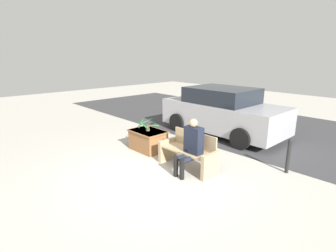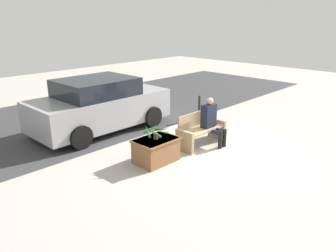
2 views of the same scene
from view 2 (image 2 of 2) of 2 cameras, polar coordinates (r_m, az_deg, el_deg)
ground_plane at (r=8.12m, az=9.85°, el=-5.00°), size 30.00×30.00×0.00m
road_surface at (r=11.86m, az=-12.43°, el=2.41°), size 20.00×6.00×0.01m
bench at (r=8.58m, az=5.63°, el=-0.75°), size 1.44×0.54×0.83m
person_seated at (r=8.56m, az=7.55°, el=1.12°), size 0.41×0.62×1.24m
planter_box at (r=7.55m, az=-2.11°, el=-4.12°), size 0.99×0.71×0.56m
potted_plant at (r=7.39m, az=-2.21°, el=-0.97°), size 0.54×0.56×0.34m
parked_car at (r=9.77m, az=-11.80°, el=3.61°), size 4.03×1.98×1.54m
bollard_post at (r=10.68m, az=5.47°, el=3.30°), size 0.09×0.09×0.80m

